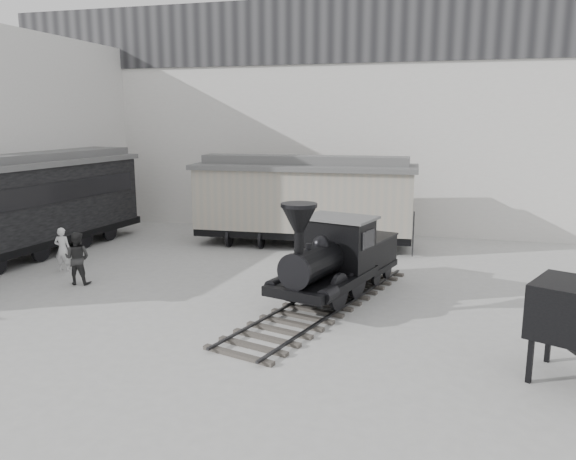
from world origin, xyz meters
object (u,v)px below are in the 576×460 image
(visitor_a, at_px, (63,249))
(visitor_b, at_px, (77,258))
(boxcar, at_px, (304,199))
(locomotive, at_px, (334,262))
(passenger_coach, at_px, (3,208))

(visitor_a, xyz_separation_m, visitor_b, (1.52, -1.26, 0.08))
(boxcar, bearing_deg, locomotive, -71.97)
(passenger_coach, height_order, visitor_a, passenger_coach)
(boxcar, height_order, visitor_a, boxcar)
(passenger_coach, xyz_separation_m, visitor_b, (4.42, -1.79, -1.23))
(passenger_coach, distance_m, visitor_a, 3.23)
(passenger_coach, xyz_separation_m, visitor_a, (2.90, -0.53, -1.31))
(boxcar, relative_size, visitor_a, 5.97)
(visitor_a, bearing_deg, visitor_b, 129.26)
(visitor_b, bearing_deg, passenger_coach, -30.25)
(locomotive, bearing_deg, boxcar, 126.46)
(locomotive, bearing_deg, visitor_b, -160.07)
(locomotive, height_order, visitor_a, locomotive)
(locomotive, height_order, boxcar, boxcar)
(passenger_coach, relative_size, visitor_a, 8.96)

